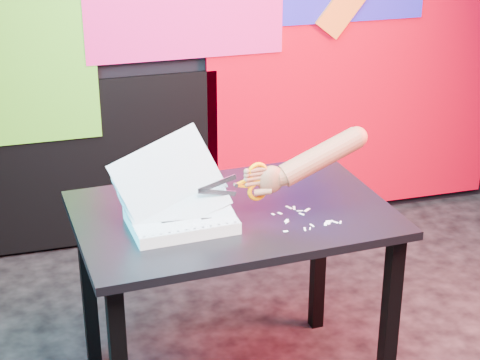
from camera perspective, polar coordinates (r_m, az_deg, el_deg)
name	(u,v)px	position (r m, az deg, el deg)	size (l,w,h in m)	color
room	(368,42)	(2.51, 9.10, 9.68)	(3.01, 3.01, 2.71)	black
backdrop	(248,52)	(3.95, 0.59, 9.10)	(2.88, 0.05, 2.08)	red
work_table	(233,238)	(2.78, -0.51, -4.15)	(1.10, 0.77, 0.75)	black
printout_stack	(180,217)	(2.63, -4.28, -2.67)	(0.40, 0.27, 0.33)	beige
scissors	(253,182)	(2.65, 0.91, -0.17)	(0.24, 0.03, 0.14)	silver
hand_forearm	(312,160)	(2.71, 5.17, 1.42)	(0.44, 0.11, 0.19)	#AA4E39
paper_clippings	(306,218)	(2.69, 4.70, -2.71)	(0.21, 0.20, 0.00)	white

